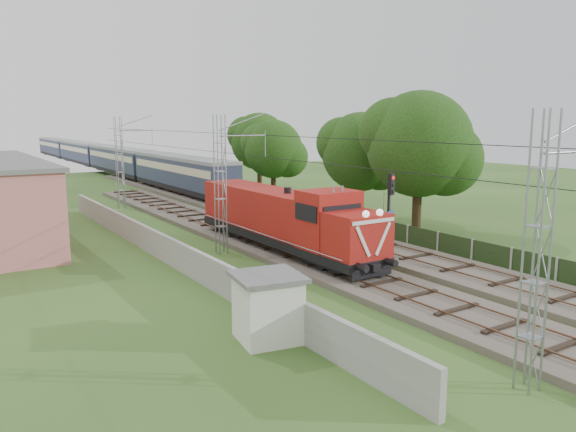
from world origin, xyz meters
TOP-DOWN VIEW (x-y plane):
  - ground at (0.00, 0.00)m, footprint 140.00×140.00m
  - track_main at (0.00, 7.00)m, footprint 4.20×70.00m
  - track_side at (5.00, 20.00)m, footprint 4.20×80.00m
  - catenary at (-2.95, 12.00)m, footprint 3.31×70.00m
  - boundary_wall at (-6.50, 12.00)m, footprint 0.25×40.00m
  - fence at (8.00, 3.00)m, footprint 0.12×32.00m
  - locomotive at (0.00, 9.97)m, footprint 2.78×15.89m
  - coach_rake at (5.00, 71.03)m, footprint 2.95×87.92m
  - signal_post at (3.13, 4.49)m, footprint 0.54×0.43m
  - relay_hut at (-7.40, -0.77)m, footprint 2.66×2.66m
  - tree_a at (10.79, 9.94)m, footprint 7.45×7.09m
  - tree_b at (11.38, 16.66)m, footprint 6.42×6.12m
  - tree_c at (11.56, 30.10)m, footprint 5.98×5.69m
  - tree_d at (13.83, 36.81)m, footprint 6.56×6.25m

SIDE VIEW (x-z plane):
  - ground at x=0.00m, z-range 0.00..0.00m
  - track_main at x=0.00m, z-range -0.04..0.41m
  - track_side at x=5.00m, z-range -0.04..0.41m
  - fence at x=8.00m, z-range 0.00..1.20m
  - boundary_wall at x=-6.50m, z-range 0.00..1.50m
  - relay_hut at x=-7.40m, z-range 0.01..2.40m
  - locomotive at x=0.00m, z-range 0.09..4.13m
  - coach_rake at x=5.00m, z-range 0.76..4.16m
  - signal_post at x=3.13m, z-range 0.93..5.93m
  - catenary at x=-2.95m, z-range 0.05..8.05m
  - tree_c at x=11.56m, z-range 0.96..8.71m
  - tree_b at x=11.38m, z-range 1.03..9.36m
  - tree_d at x=13.83m, z-range 1.05..9.56m
  - tree_a at x=10.79m, z-range 1.19..10.85m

